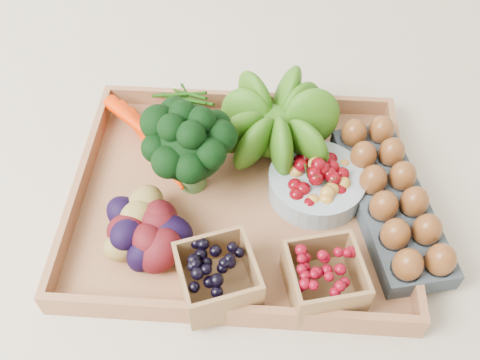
# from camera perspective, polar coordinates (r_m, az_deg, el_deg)

# --- Properties ---
(ground) EXTENTS (4.00, 4.00, 0.00)m
(ground) POSITION_cam_1_polar(r_m,az_deg,el_deg) (0.92, 0.00, -2.35)
(ground) COLOR beige
(ground) RESTS_ON ground
(tray) EXTENTS (0.55, 0.45, 0.01)m
(tray) POSITION_cam_1_polar(r_m,az_deg,el_deg) (0.91, 0.00, -2.07)
(tray) COLOR #A56C45
(tray) RESTS_ON ground
(carrots) EXTENTS (0.19, 0.14, 0.05)m
(carrots) POSITION_cam_1_polar(r_m,az_deg,el_deg) (0.97, -9.74, 4.44)
(carrots) COLOR #EF2E00
(carrots) RESTS_ON tray
(lettuce) EXTENTS (0.15, 0.15, 0.15)m
(lettuce) POSITION_cam_1_polar(r_m,az_deg,el_deg) (0.93, 4.08, 6.49)
(lettuce) COLOR #22570D
(lettuce) RESTS_ON tray
(broccoli) EXTENTS (0.15, 0.15, 0.12)m
(broccoli) POSITION_cam_1_polar(r_m,az_deg,el_deg) (0.88, -5.28, 2.09)
(broccoli) COLOR black
(broccoli) RESTS_ON tray
(cherry_bowl) EXTENTS (0.16, 0.16, 0.04)m
(cherry_bowl) POSITION_cam_1_polar(r_m,az_deg,el_deg) (0.90, 8.12, -0.38)
(cherry_bowl) COLOR #8C9EA5
(cherry_bowl) RESTS_ON tray
(egg_carton) EXTENTS (0.18, 0.33, 0.04)m
(egg_carton) POSITION_cam_1_polar(r_m,az_deg,el_deg) (0.91, 15.60, -2.35)
(egg_carton) COLOR #3C464D
(egg_carton) RESTS_ON tray
(potatoes) EXTENTS (0.16, 0.16, 0.09)m
(potatoes) POSITION_cam_1_polar(r_m,az_deg,el_deg) (0.83, -10.37, -4.95)
(potatoes) COLOR #420A0E
(potatoes) RESTS_ON tray
(punnet_blackberry) EXTENTS (0.14, 0.14, 0.07)m
(punnet_blackberry) POSITION_cam_1_polar(r_m,az_deg,el_deg) (0.78, -2.38, -10.29)
(punnet_blackberry) COLOR black
(punnet_blackberry) RESTS_ON tray
(punnet_raspberry) EXTENTS (0.13, 0.13, 0.07)m
(punnet_raspberry) POSITION_cam_1_polar(r_m,az_deg,el_deg) (0.79, 8.97, -10.23)
(punnet_raspberry) COLOR maroon
(punnet_raspberry) RESTS_ON tray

